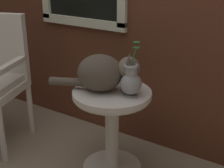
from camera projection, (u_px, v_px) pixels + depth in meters
wicker_side_table at (112, 118)px, 2.20m from camera, size 0.52×0.52×0.61m
cat at (103, 72)px, 2.10m from camera, size 0.56×0.34×0.25m
pewter_vase_with_ivy at (131, 81)px, 2.03m from camera, size 0.14×0.14×0.34m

